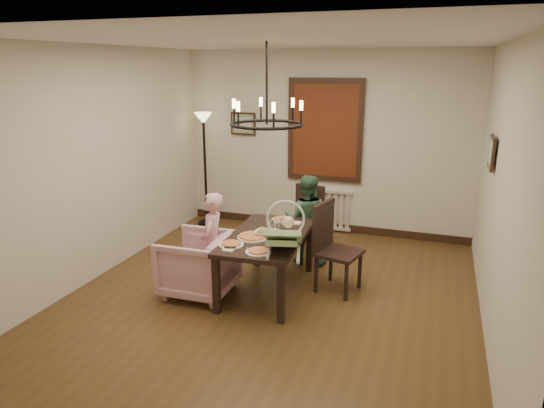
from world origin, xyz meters
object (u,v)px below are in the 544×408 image
Objects in this scene: armchair at (198,264)px; seated_man at (306,227)px; dining_table at (267,242)px; chair_far at (303,222)px; elderly_woman at (212,252)px; chair_right at (339,248)px; drinking_glass at (271,226)px; floor_lamp at (205,171)px; baby_bouncer at (284,235)px.

seated_man is (0.93, 1.30, 0.14)m from armchair.
seated_man is at bearing 75.63° from dining_table.
elderly_woman is (-0.68, -1.44, 0.01)m from chair_far.
chair_right is 1.06× the size of seated_man.
chair_right is at bearing 13.60° from drinking_glass.
armchair is 2.63m from floor_lamp.
elderly_woman is (0.15, 0.08, 0.14)m from armchair.
floor_lamp is at bearing 128.92° from dining_table.
floor_lamp is at bearing 115.78° from baby_bouncer.
armchair is 1.20m from baby_bouncer.
chair_right is 3.14m from floor_lamp.
armchair is 5.29× the size of drinking_glass.
elderly_woman is 1.44m from seated_man.
armchair is (-0.73, -0.32, -0.25)m from dining_table.
baby_bouncer is at bearing 162.75° from chair_right.
chair_far is 0.54× the size of floor_lamp.
chair_far is 1.24× the size of armchair.
chair_right is (0.78, 0.28, -0.08)m from dining_table.
floor_lamp reaches higher than drinking_glass.
elderly_woman is at bearing -159.98° from dining_table.
baby_bouncer is (-0.44, -0.73, 0.35)m from chair_right.
chair_far reaches higher than drinking_glass.
baby_bouncer reaches higher than elderly_woman.
elderly_woman reaches higher than drinking_glass.
armchair is at bearing -65.55° from floor_lamp.
armchair is at bearing 125.71° from chair_right.
dining_table is at bearing 123.48° from chair_right.
chair_right is at bearing 16.75° from dining_table.
chair_far is at bearing 85.45° from drinking_glass.
chair_right is at bearing 98.69° from elderly_woman.
chair_far is 1.60m from elderly_woman.
drinking_glass is (-0.09, -1.11, 0.28)m from chair_far.
dining_table is at bearing 69.89° from seated_man.
dining_table is 0.18m from drinking_glass.
dining_table is 10.16× the size of drinking_glass.
chair_right reaches higher than drinking_glass.
floor_lamp is (-2.58, 1.74, 0.37)m from chair_right.
elderly_woman is at bearing -61.82° from floor_lamp.
elderly_woman is 0.99× the size of seated_man.
chair_far is 1.68× the size of baby_bouncer.
seated_man is at bearing -56.34° from chair_far.
baby_bouncer reaches higher than armchair.
drinking_glass is at bearing 107.16° from elderly_woman.
armchair is at bearing -73.28° from elderly_woman.
elderly_woman is 2.60m from floor_lamp.
elderly_woman reaches higher than chair_far.
baby_bouncer is at bearing 87.35° from seated_man.
chair_right is at bearing -34.04° from floor_lamp.
chair_right is 0.83m from drinking_glass.
chair_right is 7.11× the size of drinking_glass.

